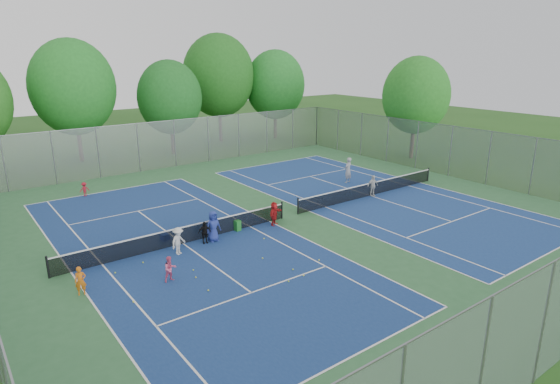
# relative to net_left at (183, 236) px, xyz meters

# --- Properties ---
(ground) EXTENTS (120.00, 120.00, 0.00)m
(ground) POSITION_rel_net_left_xyz_m (7.00, 0.00, -0.46)
(ground) COLOR #214D18
(ground) RESTS_ON ground
(court_pad) EXTENTS (32.00, 32.00, 0.01)m
(court_pad) POSITION_rel_net_left_xyz_m (7.00, 0.00, -0.45)
(court_pad) COLOR #2F6338
(court_pad) RESTS_ON ground
(court_left) EXTENTS (10.97, 23.77, 0.01)m
(court_left) POSITION_rel_net_left_xyz_m (0.00, 0.00, -0.44)
(court_left) COLOR navy
(court_left) RESTS_ON court_pad
(court_right) EXTENTS (10.97, 23.77, 0.01)m
(court_right) POSITION_rel_net_left_xyz_m (14.00, 0.00, -0.44)
(court_right) COLOR navy
(court_right) RESTS_ON court_pad
(net_left) EXTENTS (12.87, 0.10, 0.91)m
(net_left) POSITION_rel_net_left_xyz_m (0.00, 0.00, 0.00)
(net_left) COLOR black
(net_left) RESTS_ON ground
(net_right) EXTENTS (12.87, 0.10, 0.91)m
(net_right) POSITION_rel_net_left_xyz_m (14.00, 0.00, 0.00)
(net_right) COLOR black
(net_right) RESTS_ON ground
(fence_north) EXTENTS (32.00, 0.10, 4.00)m
(fence_north) POSITION_rel_net_left_xyz_m (7.00, 16.00, 1.54)
(fence_north) COLOR gray
(fence_north) RESTS_ON ground
(fence_east) EXTENTS (0.10, 32.00, 4.00)m
(fence_east) POSITION_rel_net_left_xyz_m (23.00, 0.00, 1.54)
(fence_east) COLOR gray
(fence_east) RESTS_ON ground
(tree_nl) EXTENTS (7.20, 7.20, 10.69)m
(tree_nl) POSITION_rel_net_left_xyz_m (1.00, 23.00, 6.09)
(tree_nl) COLOR #443326
(tree_nl) RESTS_ON ground
(tree_nc) EXTENTS (6.00, 6.00, 8.85)m
(tree_nc) POSITION_rel_net_left_xyz_m (9.00, 21.00, 4.94)
(tree_nc) COLOR #443326
(tree_nc) RESTS_ON ground
(tree_nr) EXTENTS (7.60, 7.60, 11.42)m
(tree_nr) POSITION_rel_net_left_xyz_m (16.00, 24.00, 6.59)
(tree_nr) COLOR #443326
(tree_nr) RESTS_ON ground
(tree_ne) EXTENTS (6.60, 6.60, 9.77)m
(tree_ne) POSITION_rel_net_left_xyz_m (22.00, 22.00, 5.51)
(tree_ne) COLOR #443326
(tree_ne) RESTS_ON ground
(tree_side_e) EXTENTS (6.00, 6.00, 9.20)m
(tree_side_e) POSITION_rel_net_left_xyz_m (26.00, 6.00, 5.29)
(tree_side_e) COLOR #443326
(tree_side_e) RESTS_ON ground
(ball_crate) EXTENTS (0.43, 0.43, 0.33)m
(ball_crate) POSITION_rel_net_left_xyz_m (-0.54, 1.06, -0.29)
(ball_crate) COLOR blue
(ball_crate) RESTS_ON ground
(ball_hopper) EXTENTS (0.35, 0.35, 0.61)m
(ball_hopper) POSITION_rel_net_left_xyz_m (3.23, -0.11, -0.15)
(ball_hopper) COLOR #268D2F
(ball_hopper) RESTS_ON ground
(student_a) EXTENTS (0.51, 0.40, 1.23)m
(student_a) POSITION_rel_net_left_xyz_m (-5.61, -2.35, 0.16)
(student_a) COLOR orange
(student_a) RESTS_ON ground
(student_b) EXTENTS (0.57, 0.45, 1.15)m
(student_b) POSITION_rel_net_left_xyz_m (-2.21, -3.43, 0.12)
(student_b) COLOR #E85A86
(student_b) RESTS_ON ground
(student_c) EXTENTS (1.04, 0.87, 1.39)m
(student_c) POSITION_rel_net_left_xyz_m (-0.71, -1.06, 0.24)
(student_c) COLOR silver
(student_c) RESTS_ON ground
(student_d) EXTENTS (0.74, 0.41, 1.19)m
(student_d) POSITION_rel_net_left_xyz_m (0.95, -0.60, 0.14)
(student_d) COLOR black
(student_d) RESTS_ON ground
(student_e) EXTENTS (0.81, 0.53, 1.65)m
(student_e) POSITION_rel_net_left_xyz_m (1.47, -0.60, 0.37)
(student_e) COLOR navy
(student_e) RESTS_ON ground
(student_f) EXTENTS (1.32, 0.97, 1.38)m
(student_f) POSITION_rel_net_left_xyz_m (5.40, -0.60, 0.24)
(student_f) COLOR #B4191B
(student_f) RESTS_ON ground
(child_far_baseline) EXTENTS (0.65, 0.38, 0.99)m
(child_far_baseline) POSITION_rel_net_left_xyz_m (-1.75, 11.65, 0.04)
(child_far_baseline) COLOR maroon
(child_far_baseline) RESTS_ON ground
(instructor) EXTENTS (0.80, 0.62, 1.94)m
(instructor) POSITION_rel_net_left_xyz_m (15.16, 3.38, 0.52)
(instructor) COLOR #959598
(instructor) RESTS_ON ground
(teen_court_b) EXTENTS (0.91, 0.50, 1.47)m
(teen_court_b) POSITION_rel_net_left_xyz_m (14.08, -0.11, 0.28)
(teen_court_b) COLOR silver
(teen_court_b) RESTS_ON ground
(tennis_ball_0) EXTENTS (0.07, 0.07, 0.07)m
(tennis_ball_0) POSITION_rel_net_left_xyz_m (2.65, -5.80, -0.42)
(tennis_ball_0) COLOR #C5E334
(tennis_ball_0) RESTS_ON ground
(tennis_ball_1) EXTENTS (0.07, 0.07, 0.07)m
(tennis_ball_1) POSITION_rel_net_left_xyz_m (-3.92, -1.29, -0.42)
(tennis_ball_1) COLOR #B0D130
(tennis_ball_1) RESTS_ON ground
(tennis_ball_2) EXTENTS (0.07, 0.07, 0.07)m
(tennis_ball_2) POSITION_rel_net_left_xyz_m (-1.36, -5.22, -0.42)
(tennis_ball_2) COLOR #C1CE2F
(tennis_ball_2) RESTS_ON ground
(tennis_ball_3) EXTENTS (0.07, 0.07, 0.07)m
(tennis_ball_3) POSITION_rel_net_left_xyz_m (4.26, -5.76, -0.42)
(tennis_ball_3) COLOR #EBF238
(tennis_ball_3) RESTS_ON ground
(tennis_ball_4) EXTENTS (0.07, 0.07, 0.07)m
(tennis_ball_4) POSITION_rel_net_left_xyz_m (-1.00, -3.14, -0.42)
(tennis_ball_4) COLOR #AED331
(tennis_ball_4) RESTS_ON ground
(tennis_ball_5) EXTENTS (0.07, 0.07, 0.07)m
(tennis_ball_5) POSITION_rel_net_left_xyz_m (-2.53, -1.01, -0.42)
(tennis_ball_5) COLOR #B6D732
(tennis_ball_5) RESTS_ON ground
(tennis_ball_6) EXTENTS (0.07, 0.07, 0.07)m
(tennis_ball_6) POSITION_rel_net_left_xyz_m (2.24, -3.98, -0.42)
(tennis_ball_6) COLOR #D3E635
(tennis_ball_6) RESTS_ON ground
(tennis_ball_7) EXTENTS (0.07, 0.07, 0.07)m
(tennis_ball_7) POSITION_rel_net_left_xyz_m (-1.24, -3.86, -0.42)
(tennis_ball_7) COLOR gold
(tennis_ball_7) RESTS_ON ground
(tennis_ball_8) EXTENTS (0.07, 0.07, 0.07)m
(tennis_ball_8) POSITION_rel_net_left_xyz_m (2.67, -6.55, -0.42)
(tennis_ball_8) COLOR #F1F438
(tennis_ball_8) RESTS_ON ground
(tennis_ball_9) EXTENTS (0.07, 0.07, 0.07)m
(tennis_ball_9) POSITION_rel_net_left_xyz_m (1.80, -6.58, -0.42)
(tennis_ball_9) COLOR #B6DE33
(tennis_ball_9) RESTS_ON ground
(tennis_ball_10) EXTENTS (0.07, 0.07, 0.07)m
(tennis_ball_10) POSITION_rel_net_left_xyz_m (3.69, -2.01, -0.42)
(tennis_ball_10) COLOR #D9EA36
(tennis_ball_10) RESTS_ON ground
(tennis_ball_11) EXTENTS (0.07, 0.07, 0.07)m
(tennis_ball_11) POSITION_rel_net_left_xyz_m (-4.17, -4.27, -0.42)
(tennis_ball_11) COLOR #E0EF37
(tennis_ball_11) RESTS_ON ground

